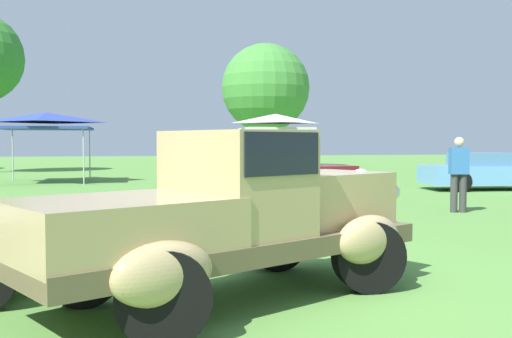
% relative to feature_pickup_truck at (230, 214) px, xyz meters
% --- Properties ---
extents(ground_plane, '(120.00, 120.00, 0.00)m').
position_rel_feature_pickup_truck_xyz_m(ground_plane, '(0.52, 0.38, -0.86)').
color(ground_plane, '#568C3D').
extents(feature_pickup_truck, '(4.39, 3.32, 1.70)m').
position_rel_feature_pickup_truck_xyz_m(feature_pickup_truck, '(0.00, 0.00, 0.00)').
color(feature_pickup_truck, brown).
rests_on(feature_pickup_truck, ground_plane).
extents(show_car_burgundy, '(4.88, 2.84, 1.22)m').
position_rel_feature_pickup_truck_xyz_m(show_car_burgundy, '(3.71, 12.62, -0.26)').
color(show_car_burgundy, maroon).
rests_on(show_car_burgundy, ground_plane).
extents(show_car_skyblue, '(4.25, 2.01, 1.22)m').
position_rel_feature_pickup_truck_xyz_m(show_car_skyblue, '(10.40, 11.95, -0.27)').
color(show_car_skyblue, '#669EDB').
rests_on(show_car_skyblue, ground_plane).
extents(spectator_near_truck, '(0.44, 0.32, 1.69)m').
position_rel_feature_pickup_truck_xyz_m(spectator_near_truck, '(6.18, 6.35, 0.05)').
color(spectator_near_truck, '#383838').
rests_on(spectator_near_truck, ground_plane).
extents(canopy_tent_left_field, '(3.36, 3.36, 2.71)m').
position_rel_feature_pickup_truck_xyz_m(canopy_tent_left_field, '(-4.31, 18.38, 1.56)').
color(canopy_tent_left_field, '#B7B7BC').
rests_on(canopy_tent_left_field, ground_plane).
extents(canopy_tent_center_field, '(2.64, 2.64, 2.71)m').
position_rel_feature_pickup_truck_xyz_m(canopy_tent_center_field, '(4.66, 17.85, 1.56)').
color(canopy_tent_center_field, '#B7B7BC').
rests_on(canopy_tent_center_field, ground_plane).
extents(treeline_center, '(5.38, 5.38, 7.56)m').
position_rel_feature_pickup_truck_xyz_m(treeline_center, '(6.89, 30.09, 3.99)').
color(treeline_center, '#47331E').
rests_on(treeline_center, ground_plane).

